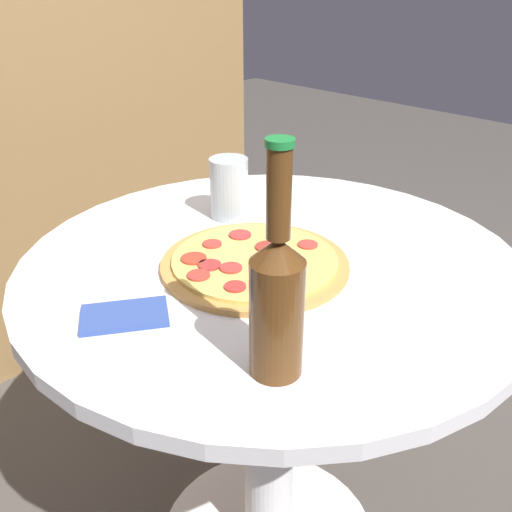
# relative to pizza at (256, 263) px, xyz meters

# --- Properties ---
(table) EXTENTS (0.83, 0.83, 0.71)m
(table) POSITION_rel_pizza_xyz_m (0.04, 0.00, -0.21)
(table) COLOR white
(table) RESTS_ON ground_plane
(pizza) EXTENTS (0.30, 0.30, 0.02)m
(pizza) POSITION_rel_pizza_xyz_m (0.00, 0.00, 0.00)
(pizza) COLOR #C68E47
(pizza) RESTS_ON table
(beer_bottle) EXTENTS (0.06, 0.06, 0.28)m
(beer_bottle) POSITION_rel_pizza_xyz_m (-0.17, -0.20, 0.09)
(beer_bottle) COLOR #563314
(beer_bottle) RESTS_ON table
(drinking_glass) EXTENTS (0.07, 0.07, 0.11)m
(drinking_glass) POSITION_rel_pizza_xyz_m (0.11, 0.18, 0.05)
(drinking_glass) COLOR #ADBCC6
(drinking_glass) RESTS_ON table
(napkin) EXTENTS (0.14, 0.12, 0.01)m
(napkin) POSITION_rel_pizza_xyz_m (-0.23, 0.02, -0.00)
(napkin) COLOR #334C99
(napkin) RESTS_ON table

